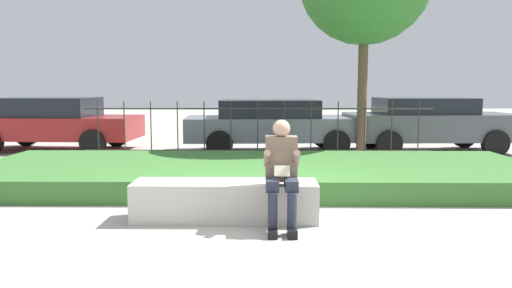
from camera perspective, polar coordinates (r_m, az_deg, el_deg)
The scene contains 8 objects.
ground_plane at distance 6.40m, azimuth -0.29°, elevation -8.65°, with size 60.00×60.00×0.00m, color #A8A399.
stone_bench at distance 6.36m, azimuth -3.53°, elevation -6.72°, with size 2.32×0.60×0.49m.
person_seated_reader at distance 5.92m, azimuth 2.93°, elevation -2.86°, with size 0.42×0.73×1.29m.
grass_berm at distance 8.70m, azimuth 0.01°, elevation -3.35°, with size 9.57×3.39×0.34m.
iron_fence at distance 10.86m, azimuth 0.18°, elevation 1.53°, with size 7.57×0.03×1.35m.
car_parked_left at distance 14.00m, azimuth -22.00°, elevation 2.32°, with size 4.24×2.10×1.37m.
car_parked_right at distance 13.41m, azimuth 19.09°, elevation 2.31°, with size 4.23×2.03×1.38m.
car_parked_center at distance 12.65m, azimuth 2.01°, elevation 2.33°, with size 4.58×2.14×1.33m.
Camera 1 is at (0.12, -6.16, 1.70)m, focal length 35.00 mm.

